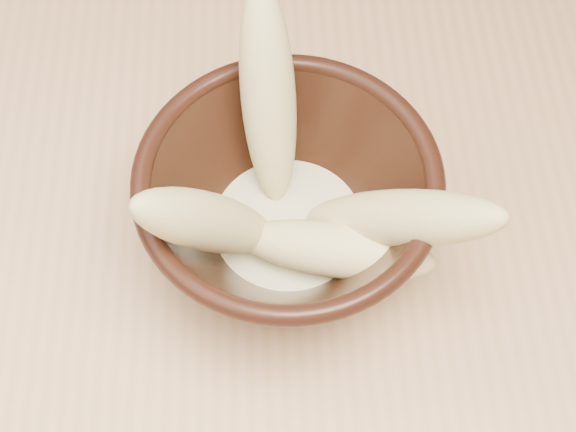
# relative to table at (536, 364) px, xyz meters

# --- Properties ---
(table) EXTENTS (1.20, 0.80, 0.75)m
(table) POSITION_rel_table_xyz_m (0.00, 0.00, 0.00)
(table) COLOR tan
(table) RESTS_ON ground
(bowl) EXTENTS (0.18, 0.18, 0.10)m
(bowl) POSITION_rel_table_xyz_m (-0.18, 0.06, 0.14)
(bowl) COLOR black
(bowl) RESTS_ON table
(milk_puddle) EXTENTS (0.10, 0.10, 0.01)m
(milk_puddle) POSITION_rel_table_xyz_m (-0.18, 0.06, 0.11)
(milk_puddle) COLOR beige
(milk_puddle) RESTS_ON bowl
(banana_upright) EXTENTS (0.04, 0.10, 0.14)m
(banana_upright) POSITION_rel_table_xyz_m (-0.19, 0.11, 0.18)
(banana_upright) COLOR #E4D286
(banana_upright) RESTS_ON bowl
(banana_left) EXTENTS (0.10, 0.08, 0.13)m
(banana_left) POSITION_rel_table_xyz_m (-0.22, 0.03, 0.17)
(banana_left) COLOR #E4D286
(banana_left) RESTS_ON bowl
(banana_right) EXTENTS (0.13, 0.09, 0.12)m
(banana_right) POSITION_rel_table_xyz_m (-0.12, 0.04, 0.16)
(banana_right) COLOR #E4D286
(banana_right) RESTS_ON bowl
(banana_across) EXTENTS (0.12, 0.06, 0.04)m
(banana_across) POSITION_rel_table_xyz_m (-0.15, 0.03, 0.14)
(banana_across) COLOR #E4D286
(banana_across) RESTS_ON bowl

